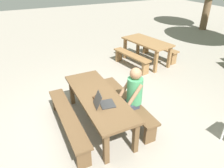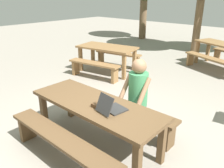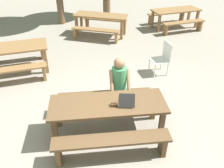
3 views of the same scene
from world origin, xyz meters
The scene contains 17 objects.
ground_plane centered at (0.00, 0.00, 0.00)m, with size 30.00×30.00×0.00m, color gray.
picnic_table_front centered at (0.00, 0.00, 0.61)m, with size 2.16×0.76×0.71m.
bench_near centered at (0.00, -0.65, 0.35)m, with size 2.01×0.30×0.45m.
bench_far centered at (0.00, 0.65, 0.35)m, with size 2.01×0.30×0.45m.
laptop centered at (0.35, -0.04, 0.77)m, with size 0.34×0.40×0.26m.
small_pouch centered at (0.11, -0.09, 0.73)m, with size 0.11×0.10×0.05m.
person_seated centered at (0.30, 0.61, 0.76)m, with size 0.41×0.41×1.29m.
plastic_chair centered at (1.71, 2.16, 0.47)m, with size 0.51×0.51×0.90m.
picnic_table_mid centered at (-2.28, 2.69, 0.65)m, with size 1.81×1.12×0.77m.
bench_mid_south centered at (-2.16, 2.05, 0.33)m, with size 1.55×0.57×0.45m.
bench_mid_north centered at (-2.39, 3.34, 0.33)m, with size 1.55×0.57×0.45m.
picnic_table_rear centered at (0.24, 5.32, 0.65)m, with size 2.10×1.38×0.78m.
bench_rear_south centered at (0.01, 4.74, 0.33)m, with size 1.77×0.93×0.44m.
bench_rear_north centered at (0.47, 5.91, 0.33)m, with size 1.77×0.93×0.44m.
picnic_table_distant centered at (3.34, 5.78, 0.64)m, with size 2.07×1.17×0.75m.
bench_distant_south centered at (3.48, 5.15, 0.34)m, with size 1.78×0.66×0.45m.
bench_distant_north centered at (3.20, 6.42, 0.34)m, with size 1.78×0.66×0.45m.
Camera 3 is at (-0.30, -3.37, 3.32)m, focal length 37.17 mm.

